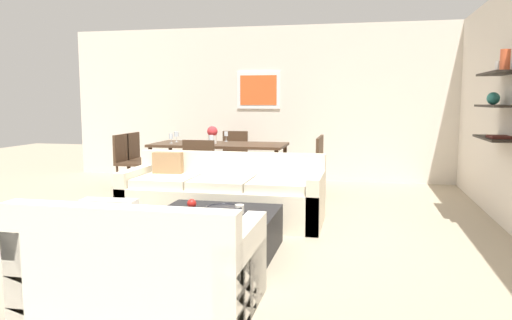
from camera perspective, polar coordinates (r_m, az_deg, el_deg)
The scene contains 20 objects.
ground_plane at distance 5.47m, azimuth -3.49°, elevation -7.99°, with size 18.00×18.00×0.00m, color tan.
back_wall_unit at distance 8.69m, azimuth 4.70°, elevation 6.58°, with size 8.40×0.09×2.70m.
sofa_beige at distance 5.76m, azimuth -3.84°, elevation -4.26°, with size 2.30×0.90×0.78m.
loveseat_white at distance 3.49m, azimuth -13.06°, elevation -11.95°, with size 1.52×0.90×0.78m.
coffee_table at distance 4.62m, azimuth -4.70°, elevation -8.39°, with size 1.11×0.98×0.38m.
decorative_bowl at distance 4.52m, azimuth -3.75°, elevation -5.78°, with size 0.34×0.34×0.07m.
candle_jar at distance 4.52m, azimuth -1.93°, elevation -5.72°, with size 0.09×0.09×0.08m, color silver.
apple_on_coffee_table at distance 4.77m, azimuth -7.50°, elevation -5.04°, with size 0.09×0.09×0.09m, color red.
dining_table at distance 7.55m, azimuth -4.31°, elevation 1.44°, with size 2.05×0.91×0.75m.
dining_chair_head at distance 8.40m, azimuth -2.63°, elevation 0.78°, with size 0.44×0.44×0.88m.
dining_chair_foot at distance 6.76m, azimuth -6.38°, elevation -0.77°, with size 0.44×0.44×0.88m.
dining_chair_right_near at distance 7.10m, azimuth 6.36°, elevation -0.40°, with size 0.44×0.44×0.88m.
dining_chair_left_near at distance 7.92m, azimuth -14.71°, elevation 0.18°, with size 0.44×0.44×0.88m.
dining_chair_left_far at distance 8.28m, azimuth -13.43°, elevation 0.51°, with size 0.44×0.44×0.88m.
dining_chair_right_far at distance 7.50m, azimuth 6.69°, elevation -0.01°, with size 0.44×0.44×0.88m.
wine_glass_left_near at distance 7.68m, azimuth -9.86°, elevation 2.69°, with size 0.06×0.06×0.15m.
wine_glass_left_far at distance 7.89m, azimuth -9.25°, elevation 2.96°, with size 0.07×0.07×0.17m.
wine_glass_foot at distance 7.16m, azimuth -5.23°, elevation 2.52°, with size 0.07×0.07×0.16m.
wine_glass_head at distance 7.92m, azimuth -3.51°, elevation 3.00°, with size 0.06×0.06×0.16m.
centerpiece_vase at distance 7.53m, azimuth -5.10°, elevation 3.02°, with size 0.16×0.16×0.27m.
Camera 1 is at (1.44, -5.09, 1.42)m, focal length 34.34 mm.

